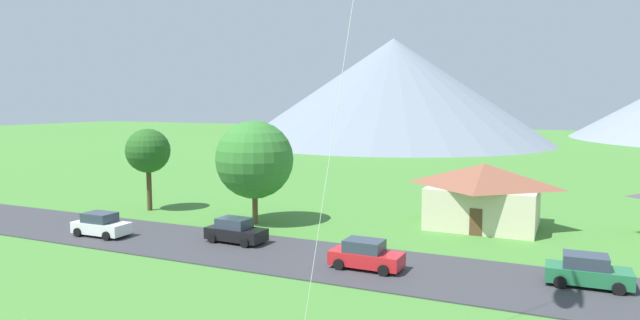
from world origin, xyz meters
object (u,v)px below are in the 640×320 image
object	(u,v)px
tree_near_left	(148,151)
parked_car_white_west_end	(101,225)
tree_left_of_center	(254,160)
parked_car_red_mid_west	(366,255)
parked_car_black_east_end	(236,231)
parked_car_green_mid_east	(587,271)
house_left_center	(484,194)

from	to	relation	value
tree_near_left	parked_car_white_west_end	size ratio (longest dim) A/B	1.73
tree_left_of_center	parked_car_red_mid_west	size ratio (longest dim) A/B	1.95
tree_left_of_center	parked_car_black_east_end	size ratio (longest dim) A/B	1.93
parked_car_white_west_end	parked_car_red_mid_west	distance (m)	20.08
parked_car_red_mid_west	parked_car_green_mid_east	distance (m)	11.80
parked_car_red_mid_west	parked_car_green_mid_east	size ratio (longest dim) A/B	0.99
house_left_center	tree_near_left	size ratio (longest dim) A/B	1.18
tree_left_of_center	parked_car_red_mid_west	bearing A→B (deg)	-32.64
parked_car_red_mid_west	parked_car_green_mid_east	world-z (taller)	same
parked_car_white_west_end	parked_car_black_east_end	size ratio (longest dim) A/B	0.99
parked_car_green_mid_east	tree_near_left	bearing A→B (deg)	169.58
tree_near_left	tree_left_of_center	distance (m)	11.41
tree_near_left	parked_car_white_west_end	distance (m)	10.72
tree_left_of_center	parked_car_green_mid_east	world-z (taller)	tree_left_of_center
tree_left_of_center	parked_car_black_east_end	distance (m)	7.62
tree_left_of_center	parked_car_red_mid_west	world-z (taller)	tree_left_of_center
tree_left_of_center	parked_car_black_east_end	xyz separation A→B (m)	(2.07, -5.96, -4.27)
tree_left_of_center	parked_car_white_west_end	world-z (taller)	tree_left_of_center
tree_near_left	parked_car_red_mid_west	xyz separation A→B (m)	(23.67, -8.47, -4.47)
tree_left_of_center	parked_car_green_mid_east	distance (m)	24.99
house_left_center	parked_car_black_east_end	bearing A→B (deg)	-139.41
house_left_center	parked_car_white_west_end	bearing A→B (deg)	-148.44
tree_near_left	parked_car_green_mid_east	xyz separation A→B (m)	(35.30, -6.49, -4.47)
parked_car_green_mid_east	parked_car_black_east_end	xyz separation A→B (m)	(-21.84, -0.07, 0.00)
tree_near_left	parked_car_black_east_end	distance (m)	15.63
house_left_center	parked_car_black_east_end	xyz separation A→B (m)	(-14.68, -12.58, -1.69)
house_left_center	tree_left_of_center	size ratio (longest dim) A/B	1.05
parked_car_red_mid_west	parked_car_black_east_end	bearing A→B (deg)	169.44
tree_left_of_center	parked_car_black_east_end	world-z (taller)	tree_left_of_center
tree_near_left	parked_car_red_mid_west	bearing A→B (deg)	-19.68
house_left_center	parked_car_green_mid_east	distance (m)	14.51
tree_left_of_center	parked_car_white_west_end	distance (m)	12.27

